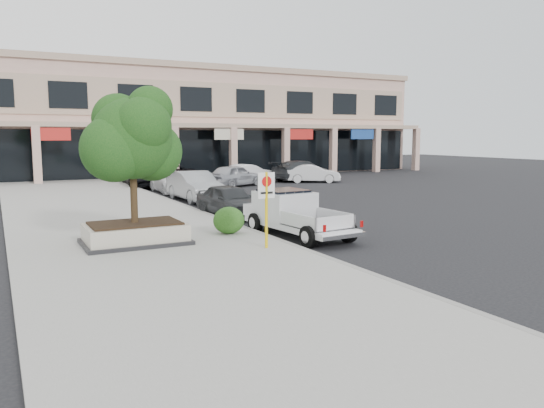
{
  "coord_description": "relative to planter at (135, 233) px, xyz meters",
  "views": [
    {
      "loc": [
        -9.66,
        -13.61,
        3.55
      ],
      "look_at": [
        -1.74,
        1.5,
        1.32
      ],
      "focal_mm": 35.0,
      "sensor_mm": 36.0,
      "label": 1
    }
  ],
  "objects": [
    {
      "name": "curb_car_d",
      "position": [
        5.43,
        19.94,
        0.33
      ],
      "size": [
        3.14,
        6.0,
        1.61
      ],
      "primitive_type": "imported",
      "rotation": [
        0.0,
        0.0,
        -0.08
      ],
      "color": "black",
      "rests_on": "ground"
    },
    {
      "name": "ground",
      "position": [
        5.87,
        -2.91,
        -0.48
      ],
      "size": [
        120.0,
        120.0,
        0.0
      ],
      "primitive_type": "plane",
      "color": "black",
      "rests_on": "ground"
    },
    {
      "name": "planter",
      "position": [
        0.0,
        0.0,
        0.0
      ],
      "size": [
        3.2,
        2.2,
        0.68
      ],
      "color": "black",
      "rests_on": "sidewalk"
    },
    {
      "name": "lot_car_e",
      "position": [
        18.35,
        20.25,
        0.19
      ],
      "size": [
        4.18,
        2.7,
        1.32
      ],
      "primitive_type": "imported",
      "rotation": [
        0.0,
        0.0,
        1.25
      ],
      "color": "#A3A6AA",
      "rests_on": "ground"
    },
    {
      "name": "no_parking_sign",
      "position": [
        3.37,
        -2.49,
        1.16
      ],
      "size": [
        0.55,
        0.09,
        2.3
      ],
      "color": "yellow",
      "rests_on": "sidewalk"
    },
    {
      "name": "planter_tree",
      "position": [
        0.13,
        0.15,
        2.94
      ],
      "size": [
        2.9,
        2.55,
        4.0
      ],
      "color": "black",
      "rests_on": "planter"
    },
    {
      "name": "lot_car_d",
      "position": [
        7.87,
        21.21,
        0.27
      ],
      "size": [
        5.49,
        2.8,
        1.49
      ],
      "primitive_type": "imported",
      "rotation": [
        0.0,
        0.0,
        1.51
      ],
      "color": "black",
      "rests_on": "ground"
    },
    {
      "name": "curb_car_b",
      "position": [
        5.72,
        10.62,
        0.32
      ],
      "size": [
        1.84,
        4.9,
        1.6
      ],
      "primitive_type": "imported",
      "rotation": [
        0.0,
        0.0,
        0.03
      ],
      "color": "#929599",
      "rests_on": "ground"
    },
    {
      "name": "lot_car_f",
      "position": [
        17.31,
        17.17,
        0.19
      ],
      "size": [
        4.25,
        2.99,
        1.33
      ],
      "primitive_type": "imported",
      "rotation": [
        0.0,
        0.0,
        1.13
      ],
      "color": "silver",
      "rests_on": "ground"
    },
    {
      "name": "pickup_truck",
      "position": [
        5.52,
        -0.77,
        0.32
      ],
      "size": [
        2.3,
        5.21,
        1.6
      ],
      "primitive_type": null,
      "rotation": [
        0.0,
        0.0,
        0.08
      ],
      "color": "silver",
      "rests_on": "ground"
    },
    {
      "name": "strip_mall",
      "position": [
        13.87,
        31.02,
        4.27
      ],
      "size": [
        40.55,
        12.43,
        9.5
      ],
      "color": "tan",
      "rests_on": "ground"
    },
    {
      "name": "hedge",
      "position": [
        3.27,
        0.16,
        0.14
      ],
      "size": [
        1.1,
        0.99,
        0.93
      ],
      "primitive_type": "ellipsoid",
      "color": "#1A4714",
      "rests_on": "sidewalk"
    },
    {
      "name": "lot_car_c",
      "position": [
        17.39,
        18.87,
        0.31
      ],
      "size": [
        5.84,
        3.64,
        1.58
      ],
      "primitive_type": "imported",
      "rotation": [
        0.0,
        0.0,
        1.85
      ],
      "color": "#2A2C2F",
      "rests_on": "ground"
    },
    {
      "name": "sidewalk",
      "position": [
        0.37,
        3.09,
        -0.4
      ],
      "size": [
        8.0,
        52.0,
        0.15
      ],
      "primitive_type": "cube",
      "color": "gray",
      "rests_on": "ground"
    },
    {
      "name": "curb_car_a",
      "position": [
        5.26,
        4.76,
        0.22
      ],
      "size": [
        2.02,
        4.23,
        1.4
      ],
      "primitive_type": "imported",
      "rotation": [
        0.0,
        0.0,
        0.09
      ],
      "color": "#282A2C",
      "rests_on": "ground"
    },
    {
      "name": "curb_car_c",
      "position": [
        5.83,
        15.32,
        0.19
      ],
      "size": [
        1.94,
        4.6,
        1.32
      ],
      "primitive_type": "imported",
      "rotation": [
        0.0,
        0.0,
        -0.02
      ],
      "color": "silver",
      "rests_on": "ground"
    },
    {
      "name": "lot_car_b",
      "position": [
        13.06,
        19.51,
        0.21
      ],
      "size": [
        4.33,
        2.13,
        1.36
      ],
      "primitive_type": "imported",
      "rotation": [
        0.0,
        0.0,
        1.74
      ],
      "color": "silver",
      "rests_on": "ground"
    },
    {
      "name": "lot_car_a",
      "position": [
        10.83,
        16.95,
        0.29
      ],
      "size": [
        4.82,
        3.52,
        1.53
      ],
      "primitive_type": "imported",
      "rotation": [
        0.0,
        0.0,
        2.01
      ],
      "color": "#A9AAB1",
      "rests_on": "ground"
    },
    {
      "name": "curb",
      "position": [
        4.32,
        3.09,
        -0.4
      ],
      "size": [
        0.2,
        52.0,
        0.15
      ],
      "primitive_type": "cube",
      "color": "gray",
      "rests_on": "ground"
    }
  ]
}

